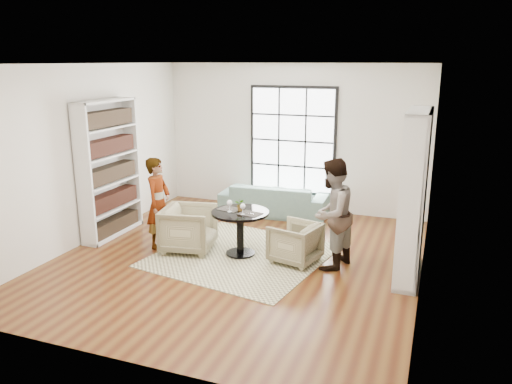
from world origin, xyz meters
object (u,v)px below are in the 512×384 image
at_px(flower_centerpiece, 241,205).
at_px(armchair_right, 295,243).
at_px(pedestal_table, 240,223).
at_px(armchair_left, 189,229).
at_px(person_left, 158,203).
at_px(person_right, 331,214).
at_px(wine_glass_right, 243,207).
at_px(wine_glass_left, 230,203).
at_px(sofa, 274,199).

bearing_deg(flower_centerpiece, armchair_right, -1.19).
distance_m(pedestal_table, armchair_left, 0.89).
relative_size(armchair_right, person_left, 0.46).
relative_size(person_right, wine_glass_right, 9.26).
distance_m(person_right, flower_centerpiece, 1.46).
bearing_deg(flower_centerpiece, wine_glass_right, -60.98).
relative_size(armchair_left, flower_centerpiece, 4.04).
xyz_separation_m(pedestal_table, armchair_right, (0.91, 0.02, -0.22)).
distance_m(person_left, flower_centerpiece, 1.43).
distance_m(pedestal_table, wine_glass_left, 0.38).
relative_size(wine_glass_left, wine_glass_right, 1.09).
xyz_separation_m(sofa, flower_centerpiece, (0.19, -2.24, 0.52)).
height_order(person_left, wine_glass_left, person_left).
distance_m(person_left, person_right, 2.88).
bearing_deg(pedestal_table, person_left, -175.62).
xyz_separation_m(pedestal_table, wine_glass_left, (-0.15, -0.08, 0.34)).
bearing_deg(pedestal_table, sofa, 94.68).
bearing_deg(flower_centerpiece, wine_glass_left, -140.30).
bearing_deg(armchair_right, sofa, -140.34).
height_order(wine_glass_right, flower_centerpiece, flower_centerpiece).
bearing_deg(armchair_right, wine_glass_right, -64.25).
bearing_deg(armchair_left, person_right, -97.45).
relative_size(wine_glass_left, flower_centerpiece, 0.96).
bearing_deg(pedestal_table, wine_glass_left, -151.51).
bearing_deg(sofa, person_left, 59.50).
bearing_deg(pedestal_table, armchair_left, -172.88).
bearing_deg(pedestal_table, flower_centerpiece, 90.68).
bearing_deg(armchair_right, pedestal_table, -74.69).
relative_size(sofa, armchair_left, 2.61).
xyz_separation_m(wine_glass_left, wine_glass_right, (0.25, -0.07, -0.01)).
height_order(pedestal_table, wine_glass_left, wine_glass_left).
bearing_deg(person_right, person_left, -71.45).
relative_size(wine_glass_right, flower_centerpiece, 0.89).
height_order(sofa, armchair_right, armchair_right).
bearing_deg(person_right, pedestal_table, -73.17).
height_order(armchair_left, person_left, person_left).
xyz_separation_m(armchair_left, armchair_right, (1.77, 0.13, -0.06)).
bearing_deg(armchair_left, wine_glass_right, -102.89).
distance_m(pedestal_table, wine_glass_right, 0.38).
bearing_deg(wine_glass_right, sofa, 96.82).
distance_m(person_right, wine_glass_left, 1.61).
height_order(sofa, flower_centerpiece, flower_centerpiece).
height_order(person_left, flower_centerpiece, person_left).
xyz_separation_m(armchair_right, flower_centerpiece, (-0.91, 0.02, 0.52)).
height_order(armchair_left, armchair_right, armchair_left).
height_order(armchair_left, person_right, person_right).
bearing_deg(wine_glass_right, flower_centerpiece, 119.02).
xyz_separation_m(pedestal_table, wine_glass_right, (0.10, -0.15, 0.33)).
relative_size(person_right, wine_glass_left, 8.52).
xyz_separation_m(person_right, flower_centerpiece, (-1.46, 0.02, -0.00)).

